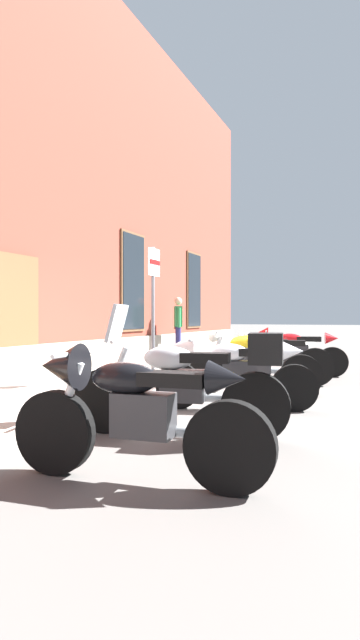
# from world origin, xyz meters

# --- Properties ---
(ground_plane) EXTENTS (140.00, 140.00, 0.00)m
(ground_plane) POSITION_xyz_m (0.00, 0.00, 0.00)
(ground_plane) COLOR #565451
(sidewalk) EXTENTS (31.56, 3.04, 0.13)m
(sidewalk) POSITION_xyz_m (0.00, 1.52, 0.06)
(sidewalk) COLOR gray
(sidewalk) RESTS_ON ground_plane
(motorcycle_black_sport) EXTENTS (0.62, 2.02, 1.01)m
(motorcycle_black_sport) POSITION_xyz_m (-3.56, -1.19, 0.55)
(motorcycle_black_sport) COLOR black
(motorcycle_black_sport) RESTS_ON ground_plane
(motorcycle_silver_touring) EXTENTS (0.76, 2.21, 1.34)m
(motorcycle_silver_touring) POSITION_xyz_m (-2.15, -1.11, 0.56)
(motorcycle_silver_touring) COLOR black
(motorcycle_silver_touring) RESTS_ON ground_plane
(motorcycle_white_sport) EXTENTS (0.80, 2.06, 0.99)m
(motorcycle_white_sport) POSITION_xyz_m (-0.60, -1.04, 0.55)
(motorcycle_white_sport) COLOR black
(motorcycle_white_sport) RESTS_ON ground_plane
(motorcycle_yellow_naked) EXTENTS (0.71, 2.06, 0.99)m
(motorcycle_yellow_naked) POSITION_xyz_m (0.67, -1.02, 0.49)
(motorcycle_yellow_naked) COLOR black
(motorcycle_yellow_naked) RESTS_ON ground_plane
(motorcycle_black_naked) EXTENTS (0.67, 2.04, 0.93)m
(motorcycle_black_naked) POSITION_xyz_m (1.96, -1.09, 0.47)
(motorcycle_black_naked) COLOR black
(motorcycle_black_naked) RESTS_ON ground_plane
(motorcycle_red_sport) EXTENTS (0.72, 2.08, 1.00)m
(motorcycle_red_sport) POSITION_xyz_m (3.35, -1.12, 0.55)
(motorcycle_red_sport) COLOR black
(motorcycle_red_sport) RESTS_ON ground_plane
(pedestrian_striped_shirt) EXTENTS (0.60, 0.43, 1.63)m
(pedestrian_striped_shirt) POSITION_xyz_m (5.77, 2.41, 1.04)
(pedestrian_striped_shirt) COLOR #1E1E4C
(pedestrian_striped_shirt) RESTS_ON sidewalk
(parking_sign) EXTENTS (0.36, 0.07, 2.22)m
(parking_sign) POSITION_xyz_m (0.44, 0.56, 1.57)
(parking_sign) COLOR #4C4C51
(parking_sign) RESTS_ON sidewalk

